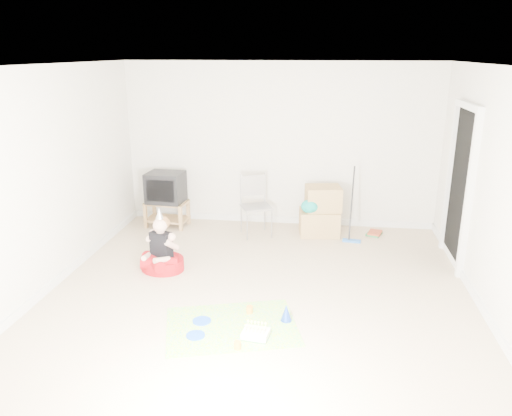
# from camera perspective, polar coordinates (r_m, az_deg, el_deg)

# --- Properties ---
(ground) EXTENTS (5.00, 5.00, 0.00)m
(ground) POSITION_cam_1_polar(r_m,az_deg,el_deg) (6.07, 0.43, -9.31)
(ground) COLOR #C3AB8C
(ground) RESTS_ON ground
(doorway_recess) EXTENTS (0.02, 0.90, 2.05)m
(doorway_recess) POSITION_cam_1_polar(r_m,az_deg,el_deg) (7.03, 22.30, 2.06)
(doorway_recess) COLOR black
(doorway_recess) RESTS_ON ground
(tv_stand) EXTENTS (0.69, 0.47, 0.41)m
(tv_stand) POSITION_cam_1_polar(r_m,az_deg,el_deg) (8.23, -10.13, -0.38)
(tv_stand) COLOR #9A7345
(tv_stand) RESTS_ON ground
(crt_tv) EXTENTS (0.60, 0.51, 0.48)m
(crt_tv) POSITION_cam_1_polar(r_m,az_deg,el_deg) (8.12, -10.28, 2.35)
(crt_tv) COLOR black
(crt_tv) RESTS_ON tv_stand
(folding_chair) EXTENTS (0.55, 0.54, 0.94)m
(folding_chair) POSITION_cam_1_polar(r_m,az_deg,el_deg) (7.63, 0.03, 0.13)
(folding_chair) COLOR #96959A
(folding_chair) RESTS_ON ground
(cardboard_boxes) EXTENTS (0.66, 0.55, 0.76)m
(cardboard_boxes) POSITION_cam_1_polar(r_m,az_deg,el_deg) (7.76, 7.36, -0.44)
(cardboard_boxes) COLOR tan
(cardboard_boxes) RESTS_ON ground
(floor_mop) EXTENTS (0.28, 0.37, 1.09)m
(floor_mop) POSITION_cam_1_polar(r_m,az_deg,el_deg) (7.56, 10.97, -1.94)
(floor_mop) COLOR blue
(floor_mop) RESTS_ON ground
(book_pile) EXTENTS (0.28, 0.31, 0.06)m
(book_pile) POSITION_cam_1_polar(r_m,az_deg,el_deg) (7.99, 13.45, -2.82)
(book_pile) COLOR #236A36
(book_pile) RESTS_ON ground
(seated_woman) EXTENTS (0.75, 0.75, 0.85)m
(seated_woman) POSITION_cam_1_polar(r_m,az_deg,el_deg) (6.64, -10.70, -5.43)
(seated_woman) COLOR #A10E14
(seated_woman) RESTS_ON ground
(party_mat) EXTENTS (1.56, 1.31, 0.01)m
(party_mat) POSITION_cam_1_polar(r_m,az_deg,el_deg) (5.34, -2.80, -13.33)
(party_mat) COLOR #E63070
(party_mat) RESTS_ON ground
(birthday_cake) EXTENTS (0.28, 0.24, 0.13)m
(birthday_cake) POSITION_cam_1_polar(r_m,az_deg,el_deg) (5.13, -0.04, -14.24)
(birthday_cake) COLOR white
(birthday_cake) RESTS_ON party_mat
(blue_plate_near) EXTENTS (0.23, 0.23, 0.01)m
(blue_plate_near) POSITION_cam_1_polar(r_m,az_deg,el_deg) (5.44, -6.21, -12.70)
(blue_plate_near) COLOR blue
(blue_plate_near) RESTS_ON party_mat
(blue_plate_far) EXTENTS (0.20, 0.20, 0.01)m
(blue_plate_far) POSITION_cam_1_polar(r_m,az_deg,el_deg) (5.20, -6.92, -14.25)
(blue_plate_far) COLOR blue
(blue_plate_far) RESTS_ON party_mat
(orange_cup_near) EXTENTS (0.09, 0.09, 0.08)m
(orange_cup_near) POSITION_cam_1_polar(r_m,az_deg,el_deg) (5.55, -0.74, -11.53)
(orange_cup_near) COLOR orange
(orange_cup_near) RESTS_ON party_mat
(orange_cup_far) EXTENTS (0.08, 0.08, 0.08)m
(orange_cup_far) POSITION_cam_1_polar(r_m,az_deg,el_deg) (4.96, -2.13, -15.40)
(orange_cup_far) COLOR orange
(orange_cup_far) RESTS_ON party_mat
(blue_party_hat) EXTENTS (0.12, 0.12, 0.18)m
(blue_party_hat) POSITION_cam_1_polar(r_m,az_deg,el_deg) (5.39, 3.47, -11.86)
(blue_party_hat) COLOR blue
(blue_party_hat) RESTS_ON party_mat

